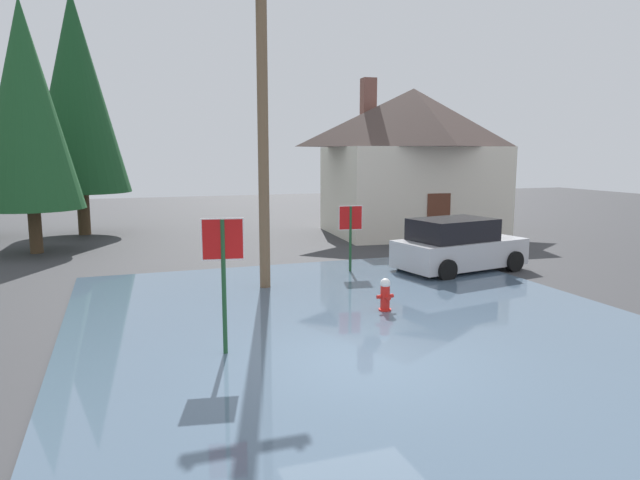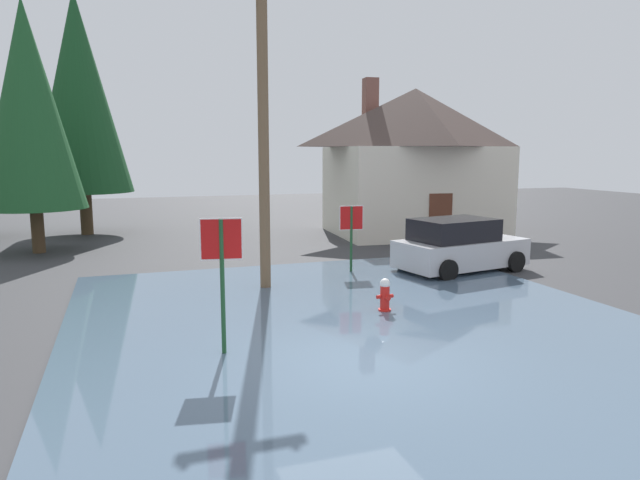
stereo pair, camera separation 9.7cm
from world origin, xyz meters
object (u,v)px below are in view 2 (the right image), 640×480
object	(u,v)px
utility_pole	(263,126)
parked_car	(459,246)
house	(414,159)
pine_tree_tall_left	(28,105)
fire_hydrant	(385,296)
pine_tree_far_center	(79,93)
stop_sign_near	(222,258)
stop_sign_far	(351,225)

from	to	relation	value
utility_pole	parked_car	world-z (taller)	utility_pole
house	pine_tree_tall_left	bearing A→B (deg)	-179.73
fire_hydrant	parked_car	xyz separation A→B (m)	(4.15, 3.51, 0.38)
utility_pole	house	size ratio (longest dim) A/B	1.04
parked_car	pine_tree_far_center	distance (m)	17.66
stop_sign_near	parked_car	size ratio (longest dim) A/B	0.58
stop_sign_near	pine_tree_far_center	xyz separation A→B (m)	(-3.22, 17.55, 4.40)
stop_sign_near	stop_sign_far	xyz separation A→B (m)	(4.85, 5.93, -0.33)
fire_hydrant	house	distance (m)	13.61
stop_sign_near	parked_car	xyz separation A→B (m)	(8.09, 5.11, -1.01)
stop_sign_near	fire_hydrant	size ratio (longest dim) A/B	3.10
parked_car	stop_sign_far	bearing A→B (deg)	165.89
stop_sign_far	fire_hydrant	bearing A→B (deg)	-101.90
stop_sign_near	pine_tree_far_center	size ratio (longest dim) A/B	0.24
parked_car	pine_tree_far_center	size ratio (longest dim) A/B	0.41
fire_hydrant	utility_pole	bearing A→B (deg)	122.65
stop_sign_near	pine_tree_far_center	distance (m)	18.38
utility_pole	pine_tree_tall_left	world-z (taller)	pine_tree_tall_left
fire_hydrant	utility_pole	distance (m)	5.43
stop_sign_near	pine_tree_tall_left	bearing A→B (deg)	109.62
parked_car	pine_tree_far_center	world-z (taller)	pine_tree_far_center
stop_sign_near	house	size ratio (longest dim) A/B	0.31
pine_tree_far_center	pine_tree_tall_left	bearing A→B (deg)	-106.99
house	parked_car	xyz separation A→B (m)	(-2.63, -7.93, -2.55)
utility_pole	house	bearing A→B (deg)	43.24
fire_hydrant	utility_pole	xyz separation A→B (m)	(-2.03, 3.16, 3.92)
stop_sign_far	stop_sign_near	bearing A→B (deg)	-129.28
stop_sign_near	house	xyz separation A→B (m)	(10.71, 13.04, 1.54)
fire_hydrant	pine_tree_far_center	world-z (taller)	pine_tree_far_center
stop_sign_near	pine_tree_far_center	world-z (taller)	pine_tree_far_center
utility_pole	parked_car	size ratio (longest dim) A/B	1.93
stop_sign_near	utility_pole	bearing A→B (deg)	68.16
stop_sign_far	parked_car	size ratio (longest dim) A/B	0.48
fire_hydrant	house	bearing A→B (deg)	59.36
pine_tree_tall_left	parked_car	bearing A→B (deg)	-31.73
utility_pole	stop_sign_near	bearing A→B (deg)	-111.84
fire_hydrant	pine_tree_tall_left	size ratio (longest dim) A/B	0.09
fire_hydrant	utility_pole	world-z (taller)	utility_pole
house	pine_tree_far_center	size ratio (longest dim) A/B	0.76
stop_sign_far	pine_tree_far_center	size ratio (longest dim) A/B	0.20
house	parked_car	distance (m)	8.73
stop_sign_near	utility_pole	distance (m)	5.72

